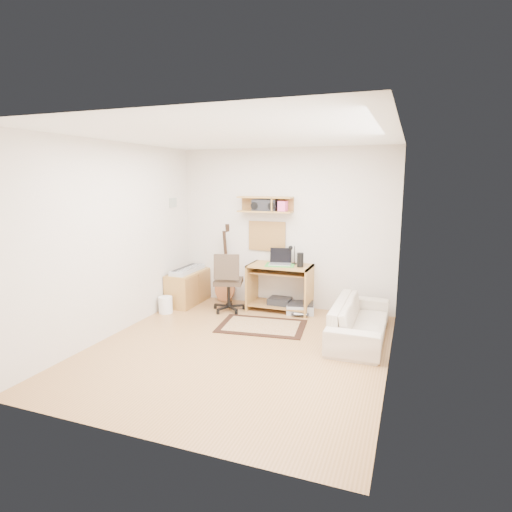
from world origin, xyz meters
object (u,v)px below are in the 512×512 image
(desk, at_px, (280,288))
(printer, at_px, (300,308))
(task_chair, at_px, (229,281))
(sofa, at_px, (360,314))
(cabinet, at_px, (188,287))

(desk, relative_size, printer, 2.34)
(task_chair, bearing_deg, sofa, -28.84)
(task_chair, height_order, printer, task_chair)
(desk, relative_size, cabinet, 1.11)
(desk, bearing_deg, task_chair, -156.91)
(cabinet, relative_size, printer, 2.11)
(task_chair, relative_size, cabinet, 1.08)
(task_chair, xyz_separation_m, sofa, (2.13, -0.48, -0.16))
(sofa, bearing_deg, cabinet, 78.03)
(printer, relative_size, sofa, 0.25)
(cabinet, distance_m, printer, 1.96)
(desk, bearing_deg, printer, -6.03)
(sofa, bearing_deg, printer, 52.89)
(desk, distance_m, cabinet, 1.60)
(desk, bearing_deg, sofa, -30.39)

